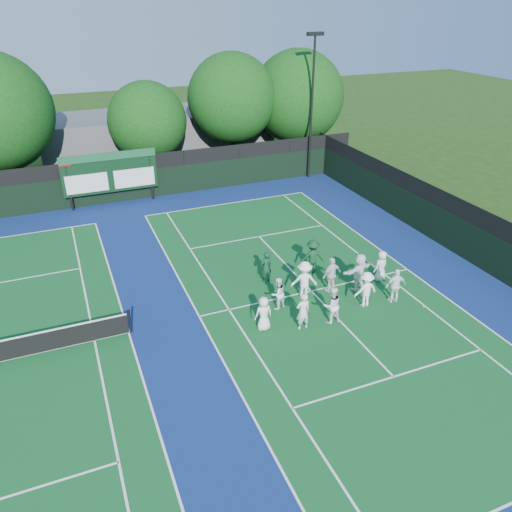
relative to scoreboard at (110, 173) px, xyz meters
name	(u,v)px	position (x,y,z in m)	size (l,w,h in m)	color
ground	(322,302)	(7.01, -15.59, -2.19)	(120.00, 120.00, 0.00)	#1C390F
court_apron	(188,319)	(1.01, -14.59, -2.19)	(34.00, 32.00, 0.01)	navy
near_court	(311,291)	(7.01, -14.59, -2.18)	(11.05, 23.85, 0.01)	#104F20
back_fence	(126,181)	(1.01, 0.41, -0.83)	(34.00, 0.08, 3.00)	black
divider_fence_right	(467,234)	(16.01, -14.59, -0.83)	(0.08, 32.00, 3.00)	black
scoreboard	(110,173)	(0.00, 0.00, 0.00)	(6.00, 0.21, 3.55)	black
clubhouse	(159,137)	(5.01, 8.41, -0.19)	(18.00, 6.00, 4.00)	#535458
light_pole_right	(312,91)	(14.51, 0.11, 4.11)	(1.20, 0.30, 10.12)	black
tree_c	(149,123)	(3.58, 3.99, 2.03)	(5.56, 5.56, 7.14)	black
tree_d	(234,100)	(9.99, 3.99, 3.14)	(6.57, 6.57, 8.79)	black
tree_e	(299,99)	(15.45, 3.99, 2.85)	(7.16, 7.16, 8.81)	black
tennis_ball_0	(263,310)	(4.29, -15.21, -2.16)	(0.07, 0.07, 0.07)	#C5E71B
tennis_ball_1	(312,271)	(7.93, -12.96, -2.16)	(0.07, 0.07, 0.07)	#C5E71B
tennis_ball_2	(424,307)	(11.01, -17.69, -2.16)	(0.07, 0.07, 0.07)	#C5E71B
tennis_ball_4	(307,276)	(7.49, -13.26, -2.16)	(0.07, 0.07, 0.07)	#C5E71B
player_front_0	(264,314)	(3.76, -16.46, -1.42)	(0.75, 0.49, 1.54)	white
player_front_1	(303,311)	(5.28, -17.03, -1.35)	(0.62, 0.40, 1.69)	silver
player_front_2	(332,305)	(6.62, -17.07, -1.35)	(0.82, 0.64, 1.69)	white
player_front_3	(366,289)	(8.64, -16.53, -1.35)	(1.09, 0.62, 1.68)	white
player_front_4	(396,286)	(10.06, -16.77, -1.36)	(0.98, 0.41, 1.67)	white
player_back_0	(278,293)	(4.95, -15.24, -1.43)	(0.74, 0.58, 1.52)	white
player_back_1	(304,280)	(6.42, -14.92, -1.27)	(1.19, 0.69, 1.85)	white
player_back_2	(332,275)	(7.85, -14.89, -1.31)	(1.03, 0.43, 1.76)	silver
player_back_3	(359,272)	(9.16, -15.18, -1.27)	(1.71, 0.54, 1.84)	white
player_back_4	(381,266)	(10.59, -14.90, -1.41)	(0.76, 0.50, 1.56)	white
coach_left	(266,267)	(5.37, -12.98, -1.38)	(0.59, 0.39, 1.62)	#0F3721
coach_right	(313,257)	(7.87, -12.99, -1.30)	(1.15, 0.66, 1.78)	#0F381D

